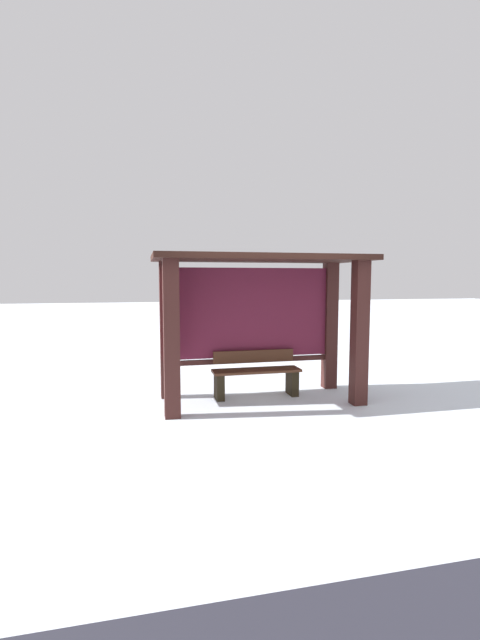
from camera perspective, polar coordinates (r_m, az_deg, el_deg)
ground_plane at (r=6.89m, az=2.64°, el=-10.48°), size 60.00×60.00×0.00m
bus_shelter at (r=6.77m, az=1.70°, el=2.47°), size 3.23×1.49×2.24m
bench_left_inside at (r=7.04m, az=2.10°, el=-7.20°), size 1.41×0.38×0.73m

